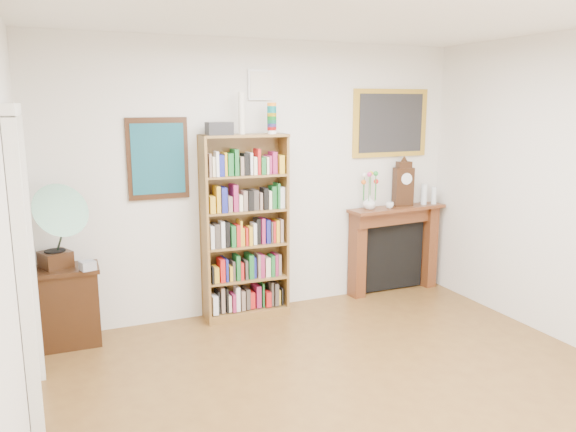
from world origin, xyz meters
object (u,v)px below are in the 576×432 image
Objects in this scene: side_cabinet at (70,306)px; teacup at (390,205)px; gramophone at (52,222)px; bottle_right at (434,196)px; bottle_left at (424,194)px; mantel_clock at (403,185)px; fireplace at (393,242)px; cd_stack at (87,265)px; flower_vase at (369,202)px; bookshelf at (245,217)px.

side_cabinet is 3.46m from teacup.
gramophone reaches higher than bottle_right.
bottle_right is (0.12, -0.03, -0.02)m from bottle_left.
mantel_clock is 0.33m from teacup.
gramophone is 8.46× the size of teacup.
fireplace reaches higher than cd_stack.
gramophone is 3.25m from flower_vase.
gramophone reaches higher than teacup.
cd_stack is 3.51m from mantel_clock.
teacup is 0.46× the size of bottle_right.
bottle_left is (0.51, 0.07, 0.08)m from teacup.
gramophone is 5.00× the size of flower_vase.
bottle_right is at bearing 1.15° from mantel_clock.
bottle_left is at bearing -20.97° from gramophone.
bookshelf is 1.46m from flower_vase.
fireplace is at bearing 174.29° from bottle_left.
side_cabinet is at bearing -178.73° from bottle_left.
bookshelf is 13.82× the size of flower_vase.
flower_vase is (1.46, 0.02, 0.04)m from bookshelf.
side_cabinet is 3.54m from fireplace.
cd_stack is 0.50× the size of bottle_left.
mantel_clock is 5.52× the size of teacup.
teacup is 0.38× the size of bottle_left.
bookshelf is 1.83m from side_cabinet.
mantel_clock is at bearing 173.07° from bottle_right.
cd_stack is at bearing -176.36° from bottle_left.
bottle_right is at bearing -21.43° from gramophone.
mantel_clock is at bearing 4.27° from cd_stack.
mantel_clock is (3.46, 0.26, 0.49)m from cd_stack.
cd_stack is at bearing -167.65° from mantel_clock.
bottle_right is (3.86, 0.21, 0.34)m from cd_stack.
gramophone is at bearing -177.53° from bottle_left.
bottle_left reaches higher than bottle_right.
flower_vase is at bearing -166.71° from mantel_clock.
gramophone is at bearing -178.28° from teacup.
mantel_clock is at bearing 175.72° from bottle_left.
bottle_right is (0.63, 0.04, 0.06)m from teacup.
fireplace is 3.38m from cd_stack.
flower_vase is 1.69× the size of teacup.
bottle_right reaches higher than teacup.
side_cabinet is 3.24m from flower_vase.
mantel_clock reaches higher than gramophone.
side_cabinet is at bearing -170.23° from mantel_clock.
mantel_clock is at bearing 20.75° from teacup.
mantel_clock is 0.50m from flower_vase.
side_cabinet is 3.98m from bottle_left.
flower_vase is at bearing 179.61° from bottle_right.
flower_vase is (2.99, 0.22, 0.32)m from cd_stack.
cd_stack is 0.24× the size of mantel_clock.
gramophone is 1.53× the size of mantel_clock.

